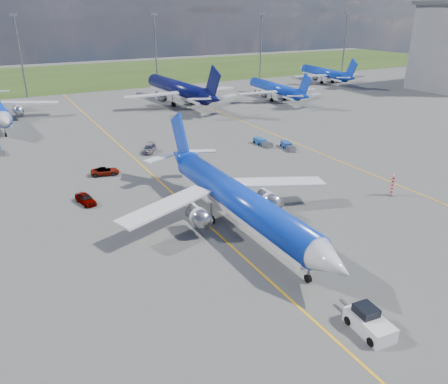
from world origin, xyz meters
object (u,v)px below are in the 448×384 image
bg_jet_ne (274,99)px  service_car_a (86,199)px  warning_post (392,185)px  pushback_tug (369,322)px  main_airliner (238,227)px  service_car_c (149,148)px  baggage_tug_e (262,142)px  bg_jet_ene (323,82)px  service_car_b (105,171)px  baggage_tug_w (288,146)px  bg_jet_n (178,104)px

bg_jet_ne → service_car_a: bg_jet_ne is taller
warning_post → pushback_tug: bearing=-141.1°
warning_post → bg_jet_ne: size_ratio=0.09×
main_airliner → service_car_a: main_airliner is taller
service_car_a → service_car_c: service_car_a is taller
main_airliner → bg_jet_ne: bearing=52.4°
service_car_c → baggage_tug_e: service_car_c is taller
bg_jet_ene → baggage_tug_e: bearing=48.9°
bg_jet_ne → service_car_b: bg_jet_ne is taller
pushback_tug → bg_jet_ene: bearing=55.7°
service_car_c → baggage_tug_w: (23.02, -10.03, -0.17)m
bg_jet_ene → service_car_b: (-91.06, -57.03, 0.60)m
warning_post → service_car_b: (-32.37, 26.64, -0.90)m
bg_jet_ene → bg_jet_ne: bearing=35.6°
bg_jet_n → bg_jet_ne: (26.31, -7.40, 0.00)m
warning_post → baggage_tug_w: bearing=88.7°
warning_post → service_car_a: (-37.35, 17.08, -0.83)m
warning_post → main_airliner: bearing=175.6°
bg_jet_n → service_car_c: bg_jet_n is taller
bg_jet_ne → pushback_tug: (-48.33, -83.89, 0.77)m
bg_jet_n → baggage_tug_w: bearing=88.8°
bg_jet_n → bg_jet_ene: size_ratio=1.26×
service_car_c → baggage_tug_e: bearing=16.3°
pushback_tug → baggage_tug_e: pushback_tug is taller
warning_post → bg_jet_n: bg_jet_n is taller
bg_jet_n → bg_jet_ne: size_ratio=1.31×
service_car_b → bg_jet_ne: bearing=-43.4°
service_car_a → baggage_tug_w: service_car_a is taller
warning_post → baggage_tug_e: bearing=94.6°
pushback_tug → service_car_c: size_ratio=1.25×
warning_post → service_car_c: bearing=123.0°
baggage_tug_w → baggage_tug_e: size_ratio=1.02×
warning_post → service_car_b: warning_post is taller
service_car_c → bg_jet_n: bearing=93.0°
bg_jet_n → service_car_a: (-36.42, -55.69, 0.67)m
bg_jet_n → service_car_c: (-21.55, -38.16, 0.66)m
pushback_tug → service_car_b: bearing=106.1°
main_airliner → service_car_a: (-14.26, 15.33, 0.67)m
main_airliner → service_car_a: 20.95m
warning_post → baggage_tug_e: 28.86m
service_car_c → warning_post: bearing=-24.5°
main_airliner → baggage_tug_w: main_airliner is taller
bg_jet_n → service_car_c: 43.83m
service_car_b → service_car_c: bearing=-38.4°
pushback_tug → main_airliner: bearing=94.7°
bg_jet_ene → service_car_c: (-81.17, -49.06, 0.66)m
warning_post → service_car_a: 41.08m
main_airliner → service_car_b: size_ratio=8.91×
baggage_tug_e → service_car_c: bearing=162.1°
main_airliner → baggage_tug_w: size_ratio=7.81×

